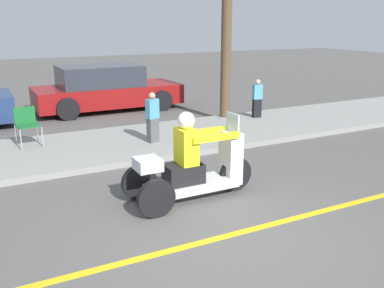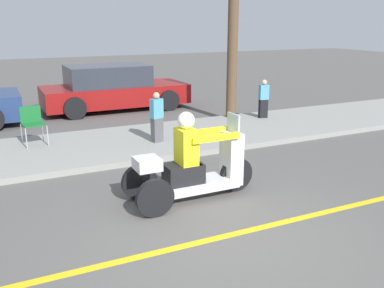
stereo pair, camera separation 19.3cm
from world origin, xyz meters
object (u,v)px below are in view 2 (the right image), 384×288
(spectator_by_tree, at_px, (264,99))
(folding_chair_curbside, at_px, (32,121))
(parked_car_lot_left, at_px, (113,88))
(tree_trunk, at_px, (232,54))
(motorcycle_trike, at_px, (193,169))
(spectator_with_child, at_px, (157,118))

(spectator_by_tree, relative_size, folding_chair_curbside, 1.28)
(parked_car_lot_left, xyz_separation_m, tree_trunk, (2.53, -3.00, 1.19))
(motorcycle_trike, height_order, spectator_with_child, motorcycle_trike)
(motorcycle_trike, height_order, tree_trunk, tree_trunk)
(spectator_with_child, height_order, folding_chair_curbside, spectator_with_child)
(folding_chair_curbside, height_order, tree_trunk, tree_trunk)
(folding_chair_curbside, bearing_deg, parked_car_lot_left, 52.10)
(folding_chair_curbside, relative_size, tree_trunk, 0.24)
(motorcycle_trike, xyz_separation_m, spectator_by_tree, (4.07, 3.99, 0.12))
(spectator_by_tree, height_order, parked_car_lot_left, parked_car_lot_left)
(motorcycle_trike, xyz_separation_m, folding_chair_curbside, (-1.95, 3.95, 0.12))
(spectator_with_child, bearing_deg, spectator_by_tree, 16.43)
(motorcycle_trike, bearing_deg, spectator_with_child, 79.65)
(spectator_by_tree, xyz_separation_m, spectator_with_child, (-3.54, -1.04, 0.03))
(parked_car_lot_left, bearing_deg, folding_chair_curbside, -127.90)
(folding_chair_curbside, distance_m, parked_car_lot_left, 4.47)
(spectator_by_tree, bearing_deg, parked_car_lot_left, 133.20)
(spectator_with_child, distance_m, parked_car_lot_left, 4.54)
(spectator_with_child, xyz_separation_m, folding_chair_curbside, (-2.49, 1.00, -0.03))
(motorcycle_trike, distance_m, spectator_with_child, 3.00)
(motorcycle_trike, height_order, spectator_by_tree, motorcycle_trike)
(spectator_with_child, height_order, tree_trunk, tree_trunk)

